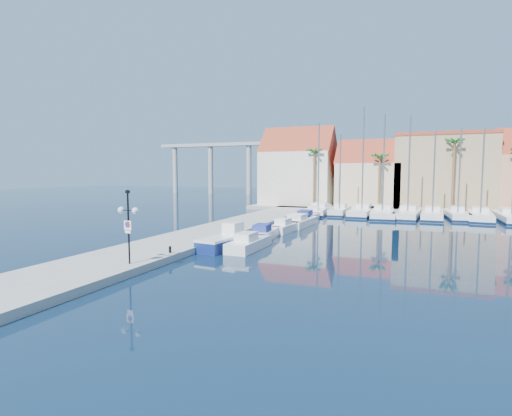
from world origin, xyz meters
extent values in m
plane|color=black|center=(0.00, 0.00, 0.00)|extent=(260.00, 260.00, 0.00)
cube|color=gray|center=(-9.00, 13.50, 0.25)|extent=(6.00, 77.00, 0.50)
cube|color=gray|center=(10.00, 48.00, 0.25)|extent=(54.00, 16.00, 0.50)
cylinder|color=black|center=(-7.00, -1.58, 2.74)|extent=(0.11, 0.11, 4.48)
cylinder|color=black|center=(-7.28, -1.55, 3.75)|extent=(0.56, 0.10, 0.06)
cylinder|color=black|center=(-6.72, -1.60, 3.75)|extent=(0.56, 0.10, 0.06)
sphere|color=white|center=(-7.56, -1.53, 3.75)|extent=(0.40, 0.40, 0.40)
sphere|color=white|center=(-6.44, -1.62, 3.75)|extent=(0.40, 0.40, 0.40)
cube|color=black|center=(-7.00, -1.58, 4.87)|extent=(0.26, 0.15, 0.18)
cube|color=white|center=(-7.01, -1.64, 2.85)|extent=(0.56, 0.08, 0.56)
cylinder|color=red|center=(-7.01, -1.67, 2.91)|extent=(0.38, 0.05, 0.38)
cylinder|color=#1933A5|center=(-7.01, -1.68, 2.91)|extent=(0.27, 0.04, 0.27)
cube|color=white|center=(-7.01, -1.64, 2.46)|extent=(0.45, 0.07, 0.16)
cylinder|color=black|center=(-6.60, 2.15, 0.73)|extent=(0.18, 0.18, 0.45)
cube|color=navy|center=(-4.85, 7.25, 0.42)|extent=(2.60, 5.84, 0.85)
cube|color=white|center=(-4.85, 7.25, 0.94)|extent=(2.60, 5.84, 0.19)
cube|color=white|center=(-4.70, 8.37, 1.46)|extent=(1.41, 1.65, 1.03)
cube|color=white|center=(-3.01, 7.70, 0.40)|extent=(1.84, 5.56, 0.80)
cube|color=white|center=(-3.02, 7.15, 1.10)|extent=(1.27, 1.95, 0.60)
cube|color=white|center=(-3.74, 12.87, 0.40)|extent=(2.41, 5.92, 0.80)
cube|color=navy|center=(-3.68, 12.30, 1.10)|extent=(1.49, 2.14, 0.60)
cube|color=white|center=(-3.22, 17.81, 0.40)|extent=(2.14, 5.30, 0.80)
cube|color=white|center=(-3.27, 17.29, 1.10)|extent=(1.32, 1.91, 0.60)
cube|color=white|center=(-3.04, 22.65, 0.40)|extent=(2.67, 7.27, 0.80)
cube|color=white|center=(-3.08, 21.93, 1.10)|extent=(1.73, 2.59, 0.60)
cube|color=white|center=(-3.51, 27.45, 0.40)|extent=(2.15, 6.50, 0.80)
cube|color=navy|center=(-3.51, 26.80, 1.10)|extent=(1.48, 2.29, 0.60)
cube|color=white|center=(-3.82, 32.93, 0.40)|extent=(2.57, 6.25, 0.80)
cube|color=white|center=(-3.76, 32.32, 1.10)|extent=(1.58, 2.26, 0.60)
cube|color=white|center=(-3.53, 37.96, 0.40)|extent=(3.04, 7.46, 0.80)
cube|color=white|center=(-3.60, 37.23, 1.10)|extent=(1.87, 2.69, 0.60)
cube|color=white|center=(-3.95, 36.28, 0.50)|extent=(3.48, 10.49, 1.00)
cube|color=#0C1E3E|center=(-3.95, 36.28, 0.18)|extent=(3.54, 10.56, 0.28)
cube|color=white|center=(-4.03, 37.31, 1.30)|extent=(2.11, 3.23, 0.60)
cylinder|color=slate|center=(-3.91, 35.77, 7.02)|extent=(0.20, 0.20, 12.04)
cube|color=white|center=(-0.88, 36.38, 0.50)|extent=(2.10, 8.04, 1.00)
cube|color=#0C1E3E|center=(-0.88, 36.38, 0.18)|extent=(2.16, 8.10, 0.28)
cube|color=white|center=(-0.88, 37.19, 1.30)|extent=(1.47, 2.41, 0.60)
cylinder|color=slate|center=(-0.88, 35.98, 6.17)|extent=(0.20, 0.20, 10.34)
cube|color=white|center=(2.25, 36.44, 0.50)|extent=(3.00, 10.18, 1.00)
cube|color=#0C1E3E|center=(2.25, 36.44, 0.18)|extent=(3.06, 10.24, 0.28)
cube|color=white|center=(2.29, 37.45, 1.30)|extent=(1.95, 3.09, 0.60)
cylinder|color=slate|center=(2.24, 35.93, 8.00)|extent=(0.20, 0.20, 14.00)
cube|color=white|center=(4.98, 35.76, 0.50)|extent=(3.85, 11.75, 1.00)
cube|color=#0C1E3E|center=(4.98, 35.76, 0.18)|extent=(3.91, 11.81, 0.28)
cube|color=white|center=(4.90, 36.91, 1.30)|extent=(2.35, 3.61, 0.60)
cylinder|color=slate|center=(5.02, 35.18, 7.39)|extent=(0.20, 0.20, 12.79)
cube|color=white|center=(8.25, 36.06, 0.50)|extent=(3.81, 11.27, 1.00)
cube|color=#0C1E3E|center=(8.25, 36.06, 0.18)|extent=(3.88, 11.34, 0.28)
cube|color=white|center=(8.35, 37.16, 1.30)|extent=(2.29, 3.48, 0.60)
cylinder|color=slate|center=(8.21, 35.50, 7.24)|extent=(0.20, 0.20, 12.48)
cube|color=white|center=(11.24, 35.74, 0.50)|extent=(3.03, 9.83, 1.00)
cube|color=#0C1E3E|center=(11.24, 35.74, 0.18)|extent=(3.09, 9.89, 0.28)
cube|color=white|center=(11.29, 36.71, 1.30)|extent=(1.92, 3.00, 0.60)
cylinder|color=slate|center=(11.22, 35.25, 6.14)|extent=(0.20, 0.20, 10.29)
cube|color=white|center=(14.22, 36.70, 0.50)|extent=(2.82, 9.08, 1.00)
cube|color=#0C1E3E|center=(14.22, 36.70, 0.18)|extent=(2.88, 9.14, 0.28)
cube|color=white|center=(14.17, 37.60, 1.30)|extent=(1.78, 2.77, 0.60)
cylinder|color=slate|center=(14.24, 36.26, 6.33)|extent=(0.20, 0.20, 10.67)
cube|color=white|center=(16.79, 36.26, 0.50)|extent=(3.53, 10.43, 1.00)
cube|color=#0C1E3E|center=(16.79, 36.26, 0.18)|extent=(3.60, 10.49, 0.28)
cube|color=white|center=(16.88, 37.28, 1.30)|extent=(2.12, 3.22, 0.60)
cylinder|color=slate|center=(16.75, 35.75, 6.21)|extent=(0.20, 0.20, 10.41)
cube|color=white|center=(20.08, 36.05, 0.50)|extent=(2.81, 10.68, 1.00)
cube|color=#0C1E3E|center=(20.08, 36.05, 0.18)|extent=(2.87, 10.74, 0.28)
cube|color=white|center=(20.08, 37.12, 1.30)|extent=(1.95, 3.21, 0.60)
cube|color=beige|center=(-10.00, 47.00, 5.00)|extent=(12.00, 9.00, 9.00)
cube|color=maroon|center=(-10.00, 47.00, 9.50)|extent=(12.30, 9.00, 9.00)
cube|color=beige|center=(2.00, 47.00, 4.00)|extent=(10.00, 8.00, 7.00)
cube|color=maroon|center=(2.00, 47.00, 7.50)|extent=(10.30, 8.00, 8.00)
cube|color=#9E8861|center=(13.00, 48.00, 6.00)|extent=(14.00, 10.00, 11.00)
cube|color=maroon|center=(13.00, 48.00, 11.75)|extent=(14.20, 10.20, 0.50)
cylinder|color=brown|center=(-6.00, 42.00, 5.00)|extent=(0.36, 0.36, 9.00)
sphere|color=#1C6320|center=(-6.00, 42.00, 9.35)|extent=(2.60, 2.60, 2.60)
cylinder|color=brown|center=(4.00, 42.00, 4.50)|extent=(0.36, 0.36, 8.00)
sphere|color=#1C6320|center=(4.00, 42.00, 8.35)|extent=(2.60, 2.60, 2.60)
cylinder|color=brown|center=(14.00, 42.00, 5.50)|extent=(0.36, 0.36, 10.00)
sphere|color=#1C6320|center=(14.00, 42.00, 10.35)|extent=(2.60, 2.60, 2.60)
cube|color=#9E9E99|center=(-38.00, 82.00, 14.00)|extent=(48.00, 2.20, 0.90)
cylinder|color=#9E9E99|center=(-58.00, 82.00, 7.00)|extent=(1.40, 1.40, 14.00)
cylinder|color=#9E9E99|center=(-46.00, 82.00, 7.00)|extent=(1.40, 1.40, 14.00)
cylinder|color=#9E9E99|center=(-34.00, 82.00, 7.00)|extent=(1.40, 1.40, 14.00)
cylinder|color=#9E9E99|center=(-22.00, 82.00, 7.00)|extent=(1.40, 1.40, 14.00)
camera|label=1|loc=(8.89, -20.84, 5.99)|focal=28.00mm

